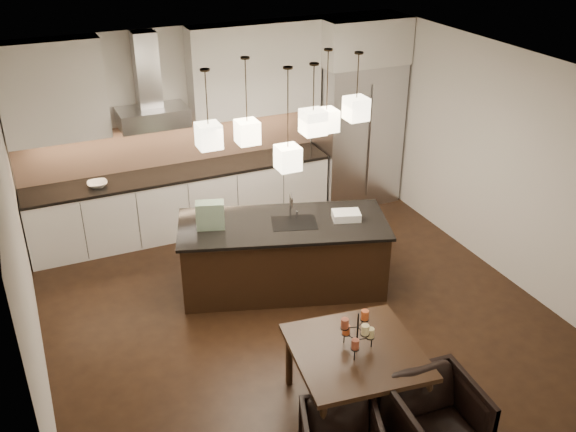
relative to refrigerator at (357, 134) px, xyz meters
name	(u,v)px	position (x,y,z in m)	size (l,w,h in m)	color
floor	(295,311)	(-2.10, -2.38, -1.08)	(5.50, 5.50, 0.02)	black
ceiling	(296,72)	(-2.10, -2.38, 1.73)	(5.50, 5.50, 0.02)	white
wall_back	(215,124)	(-2.10, 0.38, 0.32)	(5.50, 0.02, 2.80)	silver
wall_front	(454,359)	(-2.10, -5.14, 0.32)	(5.50, 0.02, 2.80)	silver
wall_left	(20,257)	(-4.86, -2.38, 0.32)	(0.02, 5.50, 2.80)	silver
wall_right	(501,163)	(0.66, -2.38, 0.32)	(0.02, 5.50, 2.80)	silver
refrigerator	(357,134)	(0.00, 0.00, 0.00)	(1.20, 0.72, 2.15)	#B7B7BA
fridge_panel	(362,40)	(0.00, 0.00, 1.40)	(1.26, 0.72, 0.65)	silver
lower_cabinets	(184,202)	(-2.73, 0.05, -0.64)	(4.21, 0.62, 0.88)	silver
countertop	(181,172)	(-2.73, 0.05, -0.17)	(4.21, 0.66, 0.04)	black
backsplash	(174,142)	(-2.73, 0.35, 0.16)	(4.21, 0.02, 0.63)	tan
upper_cab_left	(52,92)	(-4.20, 0.19, 1.10)	(1.25, 0.35, 1.25)	silver
upper_cab_right	(255,69)	(-1.55, 0.19, 1.10)	(1.86, 0.35, 1.25)	silver
hood_canopy	(153,117)	(-3.03, 0.10, 0.65)	(0.90, 0.52, 0.24)	#B7B7BA
hood_chimney	(146,70)	(-3.03, 0.21, 1.24)	(0.30, 0.28, 0.96)	#B7B7BA
fruit_bowl	(97,184)	(-3.86, 0.00, -0.12)	(0.26, 0.26, 0.06)	silver
island_body	(283,256)	(-2.01, -1.84, -0.65)	(2.39, 0.95, 0.84)	black
island_top	(283,224)	(-2.01, -1.84, -0.22)	(2.46, 1.03, 0.04)	black
faucet	(290,205)	(-1.89, -1.78, -0.02)	(0.10, 0.23, 0.36)	silver
tote_bag	(210,215)	(-2.82, -1.60, -0.03)	(0.32, 0.17, 0.32)	#164C25
food_container	(346,216)	(-1.29, -2.05, -0.15)	(0.32, 0.23, 0.10)	silver
dining_table	(355,379)	(-2.23, -4.01, -0.73)	(1.13, 1.13, 0.68)	black
candelabra	(357,332)	(-2.23, -4.01, -0.20)	(0.33, 0.33, 0.40)	black
candle_a	(370,333)	(-2.10, -4.02, -0.23)	(0.07, 0.07, 0.09)	beige
candle_b	(346,329)	(-2.28, -3.89, -0.23)	(0.07, 0.07, 0.09)	#CF5726
candle_c	(355,344)	(-2.31, -4.11, -0.23)	(0.07, 0.07, 0.09)	brown
candle_d	(365,315)	(-2.12, -3.94, -0.09)	(0.07, 0.07, 0.09)	#CF5726
candle_e	(345,323)	(-2.34, -3.98, -0.09)	(0.07, 0.07, 0.09)	brown
candle_f	(365,330)	(-2.23, -4.13, -0.09)	(0.07, 0.07, 0.09)	beige
armchair_right	(433,420)	(-1.87, -4.74, -0.73)	(0.75, 0.77, 0.70)	black
pendant_a	(209,136)	(-2.86, -1.86, 1.02)	(0.24, 0.24, 0.26)	#FFEEC1
pendant_b	(247,132)	(-2.33, -1.56, 0.89)	(0.24, 0.24, 0.26)	#FFEEC1
pendant_c	(313,122)	(-1.77, -2.09, 1.09)	(0.24, 0.24, 0.26)	#FFEEC1
pendant_d	(326,120)	(-1.34, -1.58, 0.90)	(0.24, 0.24, 0.26)	#FFEEC1
pendant_e	(356,109)	(-1.11, -1.85, 1.08)	(0.24, 0.24, 0.26)	#FFEEC1
pendant_f	(288,158)	(-2.07, -2.12, 0.74)	(0.24, 0.24, 0.26)	#FFEEC1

